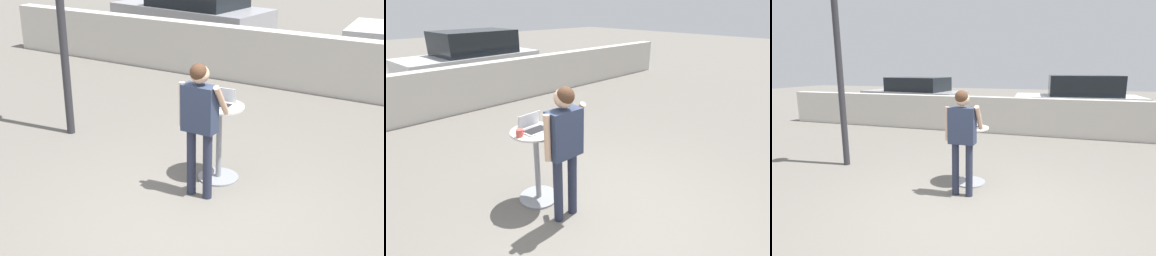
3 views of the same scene
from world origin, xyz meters
The scene contains 7 objects.
ground_plane centered at (0.00, 0.00, 0.00)m, with size 50.00×50.00×0.00m, color slate.
pavement_kerb centered at (0.00, 5.23, 0.54)m, with size 16.19×0.35×1.09m.
cafe_table centered at (-0.33, 1.04, 0.55)m, with size 0.61×0.61×0.98m.
laptop centered at (-0.33, 1.07, 1.02)m, with size 0.35×0.29×0.20m.
coffee_mug centered at (-0.56, 1.02, 1.02)m, with size 0.11×0.08×0.09m.
standing_person centered at (-0.31, 0.51, 1.03)m, with size 0.54×0.36×1.63m.
parked_car_near_street centered at (1.75, 7.26, 0.86)m, with size 4.20×2.06×1.71m.
Camera 2 is at (-2.26, -1.77, 2.40)m, focal length 28.00 mm.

